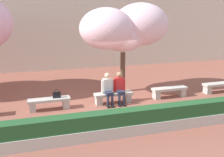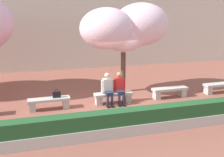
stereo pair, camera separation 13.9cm
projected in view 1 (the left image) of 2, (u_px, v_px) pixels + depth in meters
ground_plane at (113, 103)px, 10.83m from camera, size 100.00×100.00×0.00m
stone_bench_near_west at (49, 102)px, 10.03m from camera, size 1.60×0.44×0.45m
stone_bench_center at (113, 96)px, 10.75m from camera, size 1.60×0.44×0.45m
stone_bench_near_east at (169, 91)px, 11.48m from camera, size 1.60×0.44×0.45m
stone_bench_east_end at (219, 86)px, 12.20m from camera, size 1.60×0.44×0.45m
person_seated_left at (108, 88)px, 10.53m from camera, size 0.51×0.68×1.29m
person_seated_right at (120, 87)px, 10.67m from camera, size 0.51×0.70×1.29m
handbag at (57, 94)px, 10.07m from camera, size 0.30×0.15×0.34m
cherry_tree_main at (125, 28)px, 11.60m from camera, size 4.14×2.51×4.06m
planter_hedge_foreground at (140, 121)px, 8.13m from camera, size 15.45×0.50×0.80m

